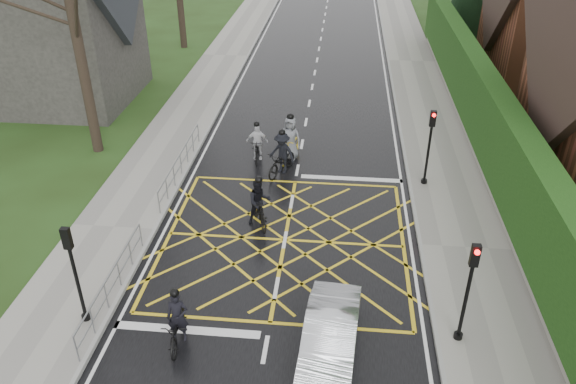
% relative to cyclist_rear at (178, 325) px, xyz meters
% --- Properties ---
extents(ground, '(120.00, 120.00, 0.00)m').
position_rel_cyclist_rear_xyz_m(ground, '(2.35, 4.90, -0.56)').
color(ground, '#1F3110').
rests_on(ground, ground).
extents(road, '(9.00, 80.00, 0.01)m').
position_rel_cyclist_rear_xyz_m(road, '(2.35, 4.90, -0.56)').
color(road, black).
rests_on(road, ground).
extents(sidewalk_right, '(3.00, 80.00, 0.15)m').
position_rel_cyclist_rear_xyz_m(sidewalk_right, '(8.35, 4.90, -0.49)').
color(sidewalk_right, gray).
rests_on(sidewalk_right, ground).
extents(sidewalk_left, '(3.00, 80.00, 0.15)m').
position_rel_cyclist_rear_xyz_m(sidewalk_left, '(-3.65, 4.90, -0.49)').
color(sidewalk_left, gray).
rests_on(sidewalk_left, ground).
extents(stone_wall, '(0.50, 38.00, 0.70)m').
position_rel_cyclist_rear_xyz_m(stone_wall, '(10.10, 10.90, -0.21)').
color(stone_wall, slate).
rests_on(stone_wall, ground).
extents(hedge, '(0.90, 38.00, 2.80)m').
position_rel_cyclist_rear_xyz_m(hedge, '(10.10, 10.90, 1.54)').
color(hedge, black).
rests_on(hedge, stone_wall).
extents(church, '(8.80, 7.80, 11.00)m').
position_rel_cyclist_rear_xyz_m(church, '(-11.19, 16.90, 4.37)').
color(church, '#2D2B28').
rests_on(church, ground).
extents(railing_south, '(0.05, 5.04, 1.03)m').
position_rel_cyclist_rear_xyz_m(railing_south, '(-2.30, 1.40, 0.22)').
color(railing_south, slate).
rests_on(railing_south, ground).
extents(railing_north, '(0.05, 6.04, 1.03)m').
position_rel_cyclist_rear_xyz_m(railing_north, '(-2.30, 8.90, 0.23)').
color(railing_north, slate).
rests_on(railing_north, ground).
extents(traffic_light_ne, '(0.24, 0.31, 3.21)m').
position_rel_cyclist_rear_xyz_m(traffic_light_ne, '(7.45, 9.09, 1.10)').
color(traffic_light_ne, black).
rests_on(traffic_light_ne, ground).
extents(traffic_light_se, '(0.24, 0.31, 3.21)m').
position_rel_cyclist_rear_xyz_m(traffic_light_se, '(7.45, 0.69, 1.10)').
color(traffic_light_se, black).
rests_on(traffic_light_se, ground).
extents(traffic_light_sw, '(0.24, 0.31, 3.21)m').
position_rel_cyclist_rear_xyz_m(traffic_light_sw, '(-2.75, 0.40, 1.10)').
color(traffic_light_sw, black).
rests_on(traffic_light_sw, ground).
extents(cyclist_rear, '(0.78, 1.83, 1.73)m').
position_rel_cyclist_rear_xyz_m(cyclist_rear, '(0.00, 0.00, 0.00)').
color(cyclist_rear, black).
rests_on(cyclist_rear, ground).
extents(cyclist_back, '(1.18, 1.93, 1.87)m').
position_rel_cyclist_rear_xyz_m(cyclist_back, '(1.35, 5.84, 0.15)').
color(cyclist_back, black).
rests_on(cyclist_back, ground).
extents(cyclist_mid, '(1.46, 2.10, 1.93)m').
position_rel_cyclist_rear_xyz_m(cyclist_mid, '(1.73, 9.64, 0.15)').
color(cyclist_mid, black).
rests_on(cyclist_mid, ground).
extents(cyclist_front, '(0.96, 1.77, 1.74)m').
position_rel_cyclist_rear_xyz_m(cyclist_front, '(0.54, 10.75, 0.08)').
color(cyclist_front, black).
rests_on(cyclist_front, ground).
extents(cyclist_lead, '(1.30, 2.28, 2.09)m').
position_rel_cyclist_rear_xyz_m(cyclist_lead, '(1.95, 10.89, 0.17)').
color(cyclist_lead, gold).
rests_on(cyclist_lead, ground).
extents(car, '(1.64, 3.94, 1.27)m').
position_rel_cyclist_rear_xyz_m(car, '(4.04, -0.14, 0.07)').
color(car, silver).
rests_on(car, ground).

